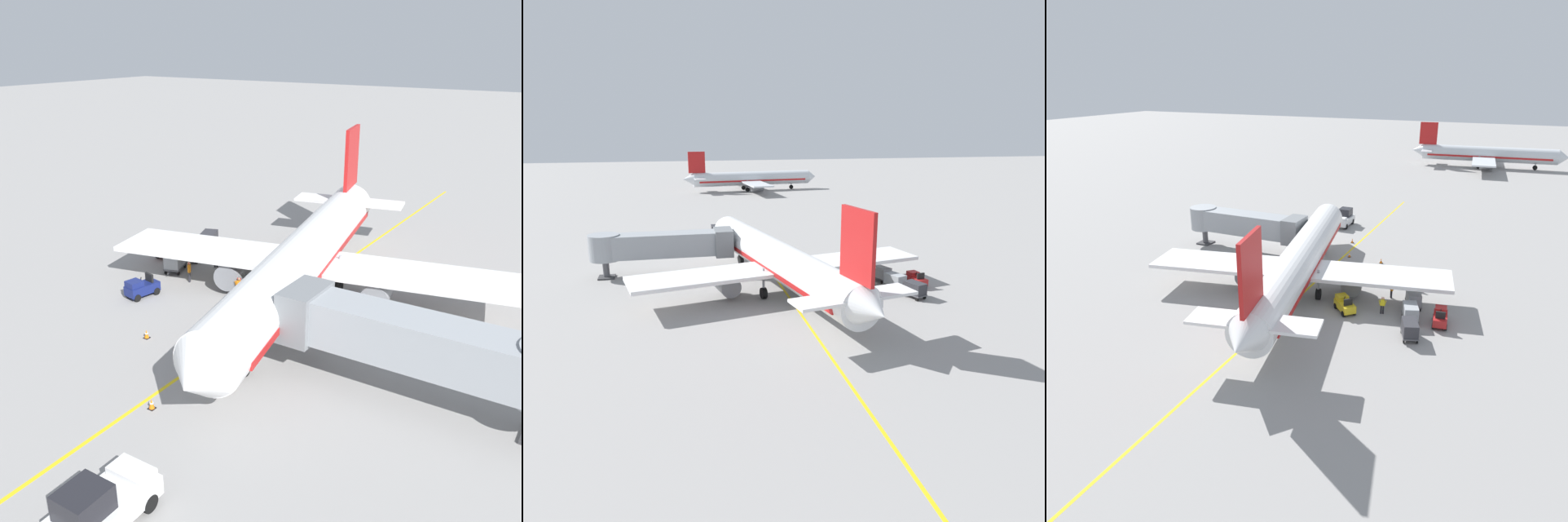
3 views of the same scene
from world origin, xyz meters
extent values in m
plane|color=gray|center=(0.00, 0.00, 0.00)|extent=(400.00, 400.00, 0.00)
cube|color=gold|center=(0.00, 0.00, 0.00)|extent=(0.24, 80.00, 0.01)
cylinder|color=white|center=(-0.68, -1.26, 3.29)|extent=(10.22, 32.08, 3.70)
cube|color=red|center=(-0.68, -1.26, 2.82)|extent=(9.73, 29.58, 0.44)
cone|color=white|center=(-4.22, 15.57, 3.29)|extent=(4.04, 3.10, 3.63)
cone|color=white|center=(2.91, -18.29, 3.58)|extent=(3.65, 3.39, 3.14)
cube|color=black|center=(-3.85, 13.81, 3.93)|extent=(2.94, 1.65, 0.60)
cube|color=white|center=(-0.47, -2.24, 2.64)|extent=(30.43, 11.27, 0.36)
cylinder|color=gray|center=(-6.02, -2.59, 1.39)|extent=(2.62, 3.54, 2.00)
cylinder|color=gray|center=(4.75, -0.32, 1.39)|extent=(2.62, 3.54, 2.00)
cube|color=red|center=(2.42, -15.94, 7.88)|extent=(1.22, 4.37, 5.50)
cube|color=white|center=(2.37, -15.74, 3.84)|extent=(10.32, 4.61, 0.24)
cylinder|color=black|center=(-2.99, 9.70, 0.55)|extent=(0.67, 1.17, 1.10)
cylinder|color=gray|center=(-2.99, 9.70, 2.10)|extent=(0.24, 0.24, 2.00)
cylinder|color=black|center=(-2.52, -3.69, 0.55)|extent=(0.67, 1.17, 1.10)
cylinder|color=gray|center=(-2.52, -3.69, 2.10)|extent=(0.24, 0.24, 2.00)
cylinder|color=black|center=(1.99, -2.74, 0.55)|extent=(0.67, 1.17, 1.10)
cylinder|color=gray|center=(1.99, -2.74, 2.10)|extent=(0.24, 0.24, 2.00)
cube|color=#93999E|center=(-11.43, 6.93, 3.49)|extent=(13.87, 2.80, 2.60)
cube|color=slate|center=(-5.30, 6.93, 3.49)|extent=(2.00, 3.50, 2.99)
cylinder|color=#93999E|center=(-18.37, 6.93, 3.49)|extent=(3.36, 3.36, 2.86)
cylinder|color=#4C4C51|center=(-18.37, 6.93, 1.09)|extent=(0.70, 0.70, 2.19)
cube|color=#38383A|center=(-18.37, 6.93, 0.08)|extent=(1.80, 1.80, 0.16)
cube|color=silver|center=(-4.65, 21.93, 0.85)|extent=(2.25, 4.43, 0.90)
cube|color=black|center=(-4.66, 22.92, 1.85)|extent=(1.67, 1.87, 1.10)
cube|color=silver|center=(-4.63, 20.39, 1.48)|extent=(1.88, 1.12, 0.36)
cylinder|color=black|center=(-3.70, 20.51, 0.40)|extent=(0.36, 0.80, 0.80)
cylinder|color=black|center=(-5.57, 20.49, 0.40)|extent=(0.36, 0.80, 0.80)
cylinder|color=black|center=(-3.73, 23.37, 0.40)|extent=(0.36, 0.80, 0.80)
cylinder|color=black|center=(-5.60, 23.35, 0.40)|extent=(0.36, 0.80, 0.80)
cube|color=#B21E1E|center=(13.93, -3.17, 0.63)|extent=(1.55, 2.65, 0.70)
cube|color=#B21E1E|center=(13.83, -2.49, 1.20)|extent=(1.16, 1.19, 0.44)
cube|color=black|center=(14.03, -3.85, 1.30)|extent=(0.85, 0.28, 0.64)
cylinder|color=black|center=(13.91, -3.05, 1.28)|extent=(0.12, 0.27, 0.54)
cylinder|color=black|center=(13.27, -2.38, 0.28)|extent=(0.28, 0.58, 0.56)
cylinder|color=black|center=(14.34, -2.23, 0.28)|extent=(0.28, 0.58, 0.56)
cylinder|color=black|center=(13.52, -4.11, 0.28)|extent=(0.28, 0.58, 0.56)
cylinder|color=black|center=(14.59, -3.96, 0.28)|extent=(0.28, 0.58, 0.56)
cube|color=navy|center=(9.69, 4.60, 0.63)|extent=(1.65, 2.68, 0.70)
cube|color=navy|center=(9.82, 5.27, 1.20)|extent=(1.20, 1.22, 0.44)
cube|color=black|center=(9.56, 3.92, 1.30)|extent=(0.86, 0.31, 0.64)
cylinder|color=black|center=(9.71, 4.72, 1.28)|extent=(0.13, 0.27, 0.54)
cylinder|color=black|center=(9.32, 5.56, 0.28)|extent=(0.30, 0.59, 0.56)
cylinder|color=black|center=(10.38, 5.36, 0.28)|extent=(0.30, 0.59, 0.56)
cylinder|color=black|center=(8.99, 3.84, 0.28)|extent=(0.30, 0.59, 0.56)
cylinder|color=black|center=(10.05, 3.64, 0.28)|extent=(0.30, 0.59, 0.56)
cube|color=gold|center=(5.33, -4.24, 0.63)|extent=(2.61, 2.62, 0.70)
cube|color=gold|center=(4.85, -3.75, 1.20)|extent=(1.46, 1.46, 0.44)
cube|color=black|center=(5.82, -4.72, 1.30)|extent=(0.71, 0.70, 0.64)
cylinder|color=black|center=(5.25, -4.15, 1.28)|extent=(0.24, 0.24, 0.54)
cylinder|color=black|center=(4.33, -3.99, 0.28)|extent=(0.54, 0.54, 0.56)
cylinder|color=black|center=(5.10, -3.23, 0.28)|extent=(0.54, 0.54, 0.56)
cylinder|color=black|center=(5.56, -5.24, 0.28)|extent=(0.54, 0.54, 0.56)
cylinder|color=black|center=(6.33, -4.48, 0.28)|extent=(0.54, 0.54, 0.56)
cube|color=#4C4C51|center=(10.96, -0.65, 0.42)|extent=(1.99, 2.52, 0.12)
cube|color=#999EA3|center=(10.96, -0.65, 1.03)|extent=(1.89, 2.39, 1.10)
cylinder|color=#4C4C51|center=(10.45, 0.70, 0.41)|extent=(0.31, 0.68, 0.07)
cylinder|color=black|center=(10.15, -0.08, 0.18)|extent=(0.24, 0.38, 0.36)
cylinder|color=black|center=(11.18, 0.31, 0.18)|extent=(0.24, 0.38, 0.36)
cylinder|color=black|center=(10.73, -1.62, 0.18)|extent=(0.24, 0.38, 0.36)
cylinder|color=black|center=(11.77, -1.23, 0.18)|extent=(0.24, 0.38, 0.36)
cube|color=#4C4C51|center=(11.33, -3.54, 0.42)|extent=(1.99, 2.52, 0.12)
cube|color=#999EA3|center=(11.33, -3.54, 1.03)|extent=(1.89, 2.39, 1.10)
cylinder|color=#4C4C51|center=(10.82, -2.18, 0.41)|extent=(0.31, 0.68, 0.07)
cylinder|color=black|center=(10.52, -2.96, 0.18)|extent=(0.24, 0.38, 0.36)
cylinder|color=black|center=(11.56, -2.57, 0.18)|extent=(0.24, 0.38, 0.36)
cylinder|color=black|center=(11.11, -4.51, 0.18)|extent=(0.24, 0.38, 0.36)
cylinder|color=black|center=(12.14, -4.12, 0.18)|extent=(0.24, 0.38, 0.36)
cube|color=#4C4C51|center=(12.02, -6.63, 0.42)|extent=(1.99, 2.52, 0.12)
cube|color=#2D2D33|center=(12.02, -6.63, 1.03)|extent=(1.89, 2.39, 1.10)
cylinder|color=#4C4C51|center=(11.51, -5.28, 0.41)|extent=(0.31, 0.68, 0.07)
cylinder|color=black|center=(11.21, -6.06, 0.18)|extent=(0.24, 0.38, 0.36)
cylinder|color=black|center=(12.25, -5.67, 0.18)|extent=(0.24, 0.38, 0.36)
cylinder|color=black|center=(11.80, -7.60, 0.18)|extent=(0.24, 0.38, 0.36)
cylinder|color=black|center=(12.83, -7.21, 0.18)|extent=(0.24, 0.38, 0.36)
cylinder|color=#232328|center=(8.54, -3.21, 0.42)|extent=(0.15, 0.15, 0.85)
cylinder|color=#232328|center=(8.73, -3.15, 0.42)|extent=(0.15, 0.15, 0.85)
cube|color=yellow|center=(8.64, -3.18, 1.15)|extent=(0.43, 0.34, 0.60)
cylinder|color=yellow|center=(8.40, -3.25, 1.10)|extent=(0.24, 0.15, 0.57)
cylinder|color=yellow|center=(8.88, -3.11, 1.10)|extent=(0.24, 0.15, 0.57)
sphere|color=tan|center=(8.64, -3.18, 1.58)|extent=(0.22, 0.22, 0.22)
cube|color=red|center=(8.64, -3.18, 1.60)|extent=(0.28, 0.15, 0.10)
cylinder|color=#232328|center=(8.44, 0.60, 0.42)|extent=(0.15, 0.15, 0.85)
cylinder|color=#232328|center=(8.55, 0.43, 0.42)|extent=(0.15, 0.15, 0.85)
cube|color=orange|center=(8.49, 0.51, 1.15)|extent=(0.41, 0.45, 0.60)
cylinder|color=orange|center=(8.36, 0.72, 1.10)|extent=(0.20, 0.24, 0.57)
cylinder|color=orange|center=(8.63, 0.30, 1.10)|extent=(0.20, 0.24, 0.57)
sphere|color=beige|center=(8.49, 0.51, 1.58)|extent=(0.22, 0.22, 0.22)
cube|color=red|center=(8.49, 0.51, 1.60)|extent=(0.21, 0.27, 0.10)
cylinder|color=#232328|center=(3.40, 1.12, 0.42)|extent=(0.15, 0.15, 0.85)
cylinder|color=#232328|center=(3.21, 1.07, 0.42)|extent=(0.15, 0.15, 0.85)
cube|color=orange|center=(3.30, 1.09, 1.15)|extent=(0.43, 0.34, 0.60)
cylinder|color=orange|center=(3.55, 1.16, 1.10)|extent=(0.24, 0.15, 0.57)
cylinder|color=orange|center=(3.06, 1.02, 1.10)|extent=(0.24, 0.15, 0.57)
sphere|color=#997051|center=(3.30, 1.09, 1.58)|extent=(0.22, 0.22, 0.22)
cube|color=red|center=(3.30, 1.09, 1.60)|extent=(0.28, 0.15, 0.10)
cube|color=black|center=(0.72, 9.83, 0.02)|extent=(0.36, 0.36, 0.04)
cone|color=orange|center=(0.72, 9.83, 0.32)|extent=(0.30, 0.30, 0.55)
cylinder|color=white|center=(0.72, 9.83, 0.34)|extent=(0.21, 0.21, 0.06)
cube|color=black|center=(-0.78, 15.08, 0.02)|extent=(0.36, 0.36, 0.04)
cone|color=orange|center=(-0.78, 15.08, 0.32)|extent=(0.30, 0.30, 0.55)
cylinder|color=white|center=(-0.78, 15.08, 0.34)|extent=(0.21, 0.21, 0.06)
cube|color=black|center=(4.83, 9.42, 0.02)|extent=(0.36, 0.36, 0.04)
cone|color=orange|center=(4.83, 9.42, 0.32)|extent=(0.30, 0.30, 0.55)
cylinder|color=white|center=(4.83, 9.42, 0.34)|extent=(0.21, 0.21, 0.06)
cylinder|color=silver|center=(9.69, 81.77, 3.12)|extent=(30.60, 6.65, 3.52)
cube|color=red|center=(9.69, 81.77, 2.68)|extent=(28.19, 6.43, 0.42)
cone|color=silver|center=(25.94, 83.46, 3.12)|extent=(2.63, 3.66, 3.44)
cone|color=silver|center=(-6.75, 80.05, 3.41)|extent=(2.96, 3.25, 2.99)
cube|color=black|center=(24.24, 83.29, 3.74)|extent=(1.31, 2.73, 0.57)
cube|color=silver|center=(8.75, 81.67, 2.51)|extent=(7.87, 28.86, 0.34)
cylinder|color=gray|center=(8.96, 86.94, 1.32)|extent=(3.22, 2.21, 1.90)
cylinder|color=gray|center=(10.05, 76.55, 1.32)|extent=(3.22, 2.21, 1.90)
cube|color=red|center=(-4.48, 80.29, 7.49)|extent=(4.19, 0.74, 5.22)
cube|color=silver|center=(-4.29, 80.31, 3.65)|extent=(3.44, 9.71, 0.23)
cylinder|color=black|center=(20.27, 82.87, 0.52)|extent=(1.08, 0.53, 1.04)
cylinder|color=gray|center=(20.27, 82.87, 1.99)|extent=(0.23, 0.23, 1.90)
cylinder|color=black|center=(7.58, 83.74, 0.52)|extent=(1.08, 0.53, 1.04)
cylinder|color=gray|center=(7.58, 83.74, 1.99)|extent=(0.23, 0.23, 1.90)
cylinder|color=black|center=(8.03, 79.40, 0.52)|extent=(1.08, 0.53, 1.04)
cylinder|color=gray|center=(8.03, 79.40, 1.99)|extent=(0.23, 0.23, 1.90)
camera|label=1|loc=(-19.76, 34.17, 18.14)|focal=40.90mm
camera|label=2|loc=(-10.69, -50.74, 16.45)|focal=35.35mm
camera|label=3|loc=(19.22, -43.28, 20.85)|focal=33.71mm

